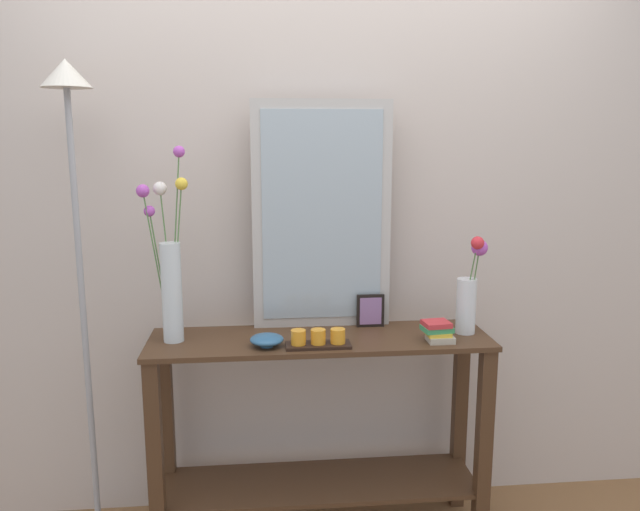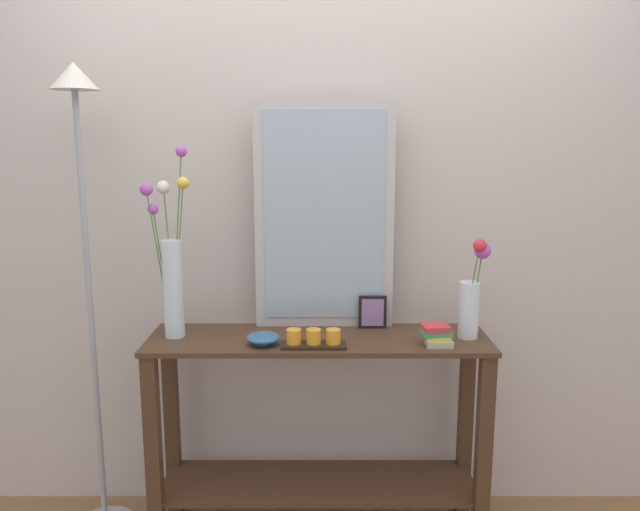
% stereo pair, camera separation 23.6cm
% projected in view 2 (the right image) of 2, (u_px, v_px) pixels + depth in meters
% --- Properties ---
extents(wall_back, '(6.40, 0.08, 2.70)m').
position_uv_depth(wall_back, '(320.00, 203.00, 2.63)').
color(wall_back, beige).
rests_on(wall_back, ground).
extents(console_table, '(1.34, 0.37, 0.85)m').
position_uv_depth(console_table, '(320.00, 417.00, 2.48)').
color(console_table, '#472D1C').
rests_on(console_table, ground).
extents(mirror_leaning, '(0.56, 0.03, 0.92)m').
position_uv_depth(mirror_leaning, '(326.00, 216.00, 2.49)').
color(mirror_leaning, '#B7B2AD').
rests_on(mirror_leaning, console_table).
extents(tall_vase_left, '(0.19, 0.12, 0.74)m').
position_uv_depth(tall_vase_left, '(173.00, 270.00, 2.39)').
color(tall_vase_left, silver).
rests_on(tall_vase_left, console_table).
extents(vase_right, '(0.11, 0.10, 0.40)m').
position_uv_depth(vase_right, '(473.00, 297.00, 2.38)').
color(vase_right, silver).
rests_on(vase_right, console_table).
extents(candle_tray, '(0.24, 0.09, 0.07)m').
position_uv_depth(candle_tray, '(315.00, 339.00, 2.31)').
color(candle_tray, black).
rests_on(candle_tray, console_table).
extents(picture_frame_small, '(0.11, 0.01, 0.14)m').
position_uv_depth(picture_frame_small, '(374.00, 312.00, 2.52)').
color(picture_frame_small, black).
rests_on(picture_frame_small, console_table).
extents(decorative_bowl, '(0.13, 0.13, 0.05)m').
position_uv_depth(decorative_bowl, '(265.00, 338.00, 2.33)').
color(decorative_bowl, '#2D5B84').
rests_on(decorative_bowl, console_table).
extents(book_stack, '(0.12, 0.10, 0.08)m').
position_uv_depth(book_stack, '(438.00, 335.00, 2.32)').
color(book_stack, '#B2A893').
rests_on(book_stack, console_table).
extents(floor_lamp, '(0.24, 0.24, 1.90)m').
position_uv_depth(floor_lamp, '(86.00, 228.00, 2.38)').
color(floor_lamp, '#9E9EA3').
rests_on(floor_lamp, ground).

